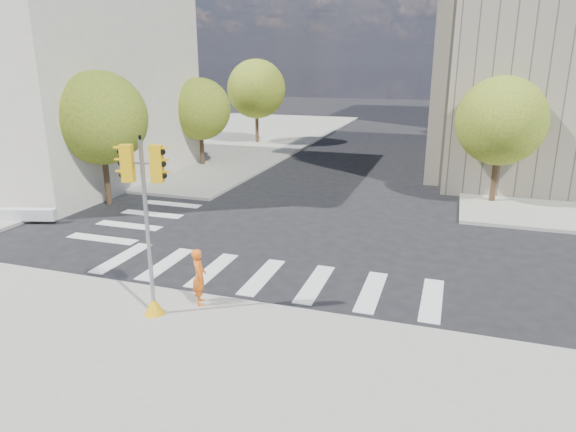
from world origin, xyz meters
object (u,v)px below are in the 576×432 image
(lamp_far, at_px, (494,90))
(lamp_near, at_px, (507,104))
(photographer, at_px, (199,277))
(traffic_signal, at_px, (149,242))

(lamp_far, bearing_deg, lamp_near, -90.00)
(lamp_near, distance_m, photographer, 20.97)
(lamp_near, bearing_deg, photographer, -115.80)
(lamp_far, bearing_deg, photographer, -105.42)
(lamp_near, distance_m, traffic_signal, 22.06)
(lamp_far, xyz_separation_m, traffic_signal, (-9.89, -33.57, -2.34))
(lamp_far, relative_size, photographer, 4.92)
(lamp_near, height_order, lamp_far, same)
(lamp_far, height_order, traffic_signal, lamp_far)
(lamp_near, height_order, traffic_signal, lamp_near)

